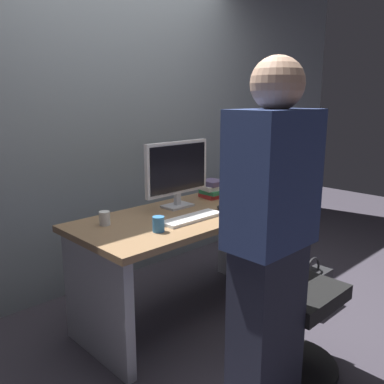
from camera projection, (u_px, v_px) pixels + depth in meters
The scene contains 12 objects.
ground_plane at pixel (187, 313), 2.86m from camera, with size 9.00×9.00×0.00m, color #3D3842.
wall_back at pixel (107, 94), 3.15m from camera, with size 6.40×0.10×3.00m, color gray.
desk at pixel (187, 244), 2.75m from camera, with size 1.53×0.72×0.73m.
office_chair at pixel (285, 293), 2.24m from camera, with size 0.52×0.52×0.94m.
person_at_desk at pixel (270, 247), 1.77m from camera, with size 0.40×0.24×1.64m.
monitor at pixel (177, 171), 2.79m from camera, with size 0.54×0.14×0.46m.
keyboard at pixel (192, 218), 2.55m from camera, with size 0.43×0.13×0.02m, color white.
mouse at pixel (223, 208), 2.75m from camera, with size 0.06×0.10×0.03m, color black.
cup_near_keyboard at pixel (158, 224), 2.31m from camera, with size 0.07×0.07×0.09m, color #3372B2.
cup_by_monitor at pixel (105, 218), 2.43m from camera, with size 0.07×0.07×0.08m, color white.
book_stack at pixel (214, 189), 3.11m from camera, with size 0.21×0.19×0.13m.
handbag at pixel (311, 289), 2.92m from camera, with size 0.34×0.14×0.38m.
Camera 1 is at (-1.78, -1.89, 1.48)m, focal length 38.24 mm.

